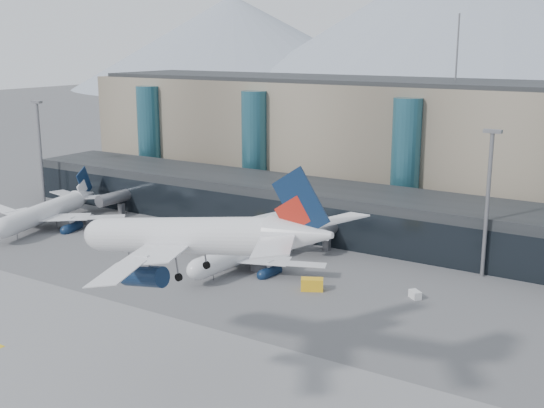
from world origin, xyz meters
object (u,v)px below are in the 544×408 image
(lightmast_left, at_px, (40,146))
(hero_jet, at_px, (205,228))
(jet_parked_mid, at_px, (254,243))
(veh_h, at_px, (312,284))
(lightmast_mid, at_px, (488,195))
(veh_g, at_px, (415,295))
(veh_c, at_px, (262,266))
(jet_parked_left, at_px, (53,204))
(veh_a, at_px, (131,235))
(veh_b, at_px, (201,239))
(veh_f, at_px, (87,219))

(lightmast_left, height_order, hero_jet, hero_jet)
(hero_jet, xyz_separation_m, jet_parked_mid, (-21.37, 41.49, -15.73))
(jet_parked_mid, relative_size, veh_h, 8.98)
(lightmast_left, distance_m, jet_parked_mid, 74.53)
(lightmast_left, distance_m, lightmast_mid, 110.04)
(lightmast_mid, bearing_deg, hero_jet, -105.57)
(veh_h, bearing_deg, lightmast_left, 140.55)
(veh_g, bearing_deg, veh_c, -134.34)
(jet_parked_left, height_order, veh_h, jet_parked_left)
(lightmast_left, height_order, veh_h, lightmast_left)
(jet_parked_mid, bearing_deg, veh_g, -86.35)
(jet_parked_left, relative_size, veh_a, 13.55)
(veh_b, xyz_separation_m, veh_h, (32.33, -11.94, 0.28))
(jet_parked_left, bearing_deg, lightmast_left, 40.31)
(jet_parked_mid, bearing_deg, lightmast_left, 84.93)
(veh_b, distance_m, veh_c, 22.11)
(veh_a, xyz_separation_m, veh_b, (13.85, 5.85, -0.06))
(jet_parked_mid, bearing_deg, hero_jet, -147.92)
(veh_c, distance_m, veh_f, 51.94)
(veh_g, relative_size, veh_h, 0.60)
(veh_f, height_order, veh_h, veh_h)
(hero_jet, distance_m, jet_parked_mid, 49.25)
(hero_jet, relative_size, veh_c, 10.01)
(jet_parked_mid, xyz_separation_m, veh_g, (31.26, -0.64, -3.34))
(veh_f, bearing_deg, lightmast_mid, -91.57)
(hero_jet, bearing_deg, veh_c, 115.18)
(jet_parked_left, distance_m, jet_parked_mid, 53.66)
(jet_parked_left, bearing_deg, veh_f, -67.92)
(lightmast_mid, bearing_deg, jet_parked_mid, -157.20)
(jet_parked_left, bearing_deg, hero_jet, -133.84)
(veh_f, bearing_deg, hero_jet, -132.71)
(lightmast_left, bearing_deg, lightmast_mid, 1.56)
(veh_f, bearing_deg, veh_b, -96.23)
(lightmast_left, relative_size, veh_a, 9.21)
(jet_parked_left, bearing_deg, jet_parked_mid, -104.69)
(lightmast_left, height_order, jet_parked_mid, lightmast_left)
(jet_parked_mid, relative_size, veh_a, 11.69)
(veh_a, distance_m, veh_g, 61.79)
(jet_parked_left, bearing_deg, veh_c, -107.62)
(lightmast_left, height_order, veh_a, lightmast_left)
(hero_jet, distance_m, veh_g, 46.15)
(jet_parked_left, relative_size, jet_parked_mid, 1.16)
(veh_a, height_order, veh_g, veh_a)
(veh_g, distance_m, veh_h, 16.57)
(lightmast_mid, relative_size, jet_parked_left, 0.68)
(jet_parked_mid, height_order, veh_c, jet_parked_mid)
(veh_a, bearing_deg, jet_parked_mid, -13.44)
(veh_g, height_order, veh_h, veh_h)
(hero_jet, height_order, veh_f, hero_jet)
(jet_parked_left, distance_m, veh_g, 85.01)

